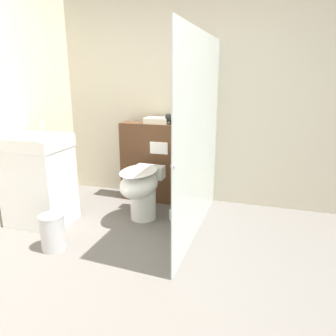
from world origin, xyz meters
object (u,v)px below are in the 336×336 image
(sink_vanity, at_px, (39,180))
(toilet, at_px, (141,188))
(hair_drier, at_px, (174,118))
(waste_bin, at_px, (53,232))

(sink_vanity, bearing_deg, toilet, 21.16)
(hair_drier, bearing_deg, sink_vanity, -140.46)
(waste_bin, bearing_deg, sink_vanity, 136.48)
(sink_vanity, relative_size, waste_bin, 3.28)
(sink_vanity, bearing_deg, hair_drier, 39.54)
(sink_vanity, height_order, hair_drier, hair_drier)
(toilet, bearing_deg, hair_drier, 72.54)
(toilet, xyz_separation_m, sink_vanity, (-0.99, -0.38, 0.11))
(waste_bin, bearing_deg, toilet, 57.60)
(hair_drier, distance_m, waste_bin, 1.82)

